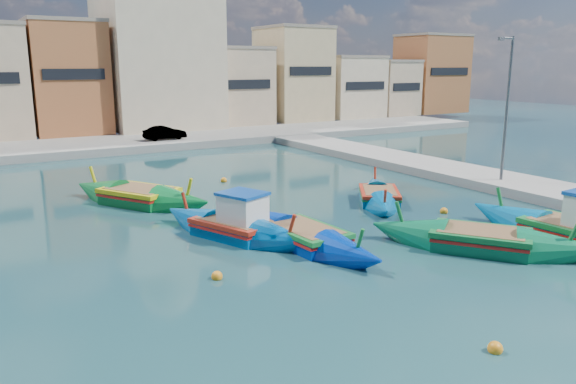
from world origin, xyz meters
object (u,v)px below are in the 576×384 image
object	(u,v)px
quay_street_lamp	(506,108)
luzzu_green	(139,198)
church_block	(157,45)
luzzu_cyan_mid	(379,198)
luzzu_cyan_south	(480,242)
luzzu_blue_cabin	(235,228)
luzzu_blue_south	(305,238)

from	to	relation	value
quay_street_lamp	luzzu_green	distance (m)	19.42
church_block	luzzu_cyan_mid	size ratio (longest dim) A/B	2.69
church_block	luzzu_green	bearing A→B (deg)	-110.73
luzzu_green	luzzu_cyan_south	world-z (taller)	luzzu_green
quay_street_lamp	luzzu_blue_cabin	bearing A→B (deg)	-178.56
luzzu_blue_south	luzzu_cyan_mid	bearing A→B (deg)	28.78
luzzu_blue_cabin	luzzu_blue_south	world-z (taller)	luzzu_blue_cabin
luzzu_green	luzzu_cyan_south	size ratio (longest dim) A/B	1.06
luzzu_blue_south	luzzu_cyan_south	bearing A→B (deg)	-36.63
church_block	luzzu_cyan_south	distance (m)	41.32
luzzu_blue_cabin	quay_street_lamp	bearing A→B (deg)	1.44
luzzu_cyan_south	luzzu_cyan_mid	bearing A→B (deg)	78.23
luzzu_green	luzzu_cyan_south	bearing A→B (deg)	-57.07
luzzu_blue_cabin	luzzu_cyan_mid	world-z (taller)	luzzu_blue_cabin
quay_street_lamp	luzzu_cyan_mid	distance (m)	8.71
church_block	luzzu_blue_cabin	bearing A→B (deg)	-104.12
quay_street_lamp	luzzu_green	size ratio (longest dim) A/B	0.94
church_block	luzzu_blue_south	world-z (taller)	church_block
luzzu_blue_cabin	luzzu_green	bearing A→B (deg)	102.94
luzzu_cyan_mid	luzzu_green	bearing A→B (deg)	150.43
luzzu_blue_cabin	luzzu_cyan_south	world-z (taller)	luzzu_blue_cabin
luzzu_green	luzzu_blue_south	bearing A→B (deg)	-69.92
luzzu_cyan_south	church_block	bearing A→B (deg)	87.56
quay_street_lamp	luzzu_cyan_south	size ratio (longest dim) A/B	0.99
quay_street_lamp	luzzu_blue_south	world-z (taller)	quay_street_lamp
church_block	luzzu_green	world-z (taller)	church_block
luzzu_blue_cabin	luzzu_blue_south	bearing A→B (deg)	-51.42
luzzu_blue_cabin	luzzu_cyan_mid	bearing A→B (deg)	9.50
luzzu_cyan_mid	luzzu_green	xyz separation A→B (m)	(-10.14, 5.75, 0.06)
luzzu_blue_cabin	luzzu_green	xyz separation A→B (m)	(-1.65, 7.17, -0.05)
luzzu_blue_cabin	luzzu_green	distance (m)	7.36
quay_street_lamp	church_block	bearing A→B (deg)	102.35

